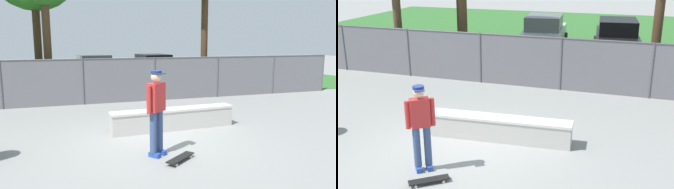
% 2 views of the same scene
% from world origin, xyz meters
% --- Properties ---
extents(ground_plane, '(80.00, 80.00, 0.00)m').
position_xyz_m(ground_plane, '(0.00, 0.00, 0.00)').
color(ground_plane, gray).
extents(grass_strip, '(31.94, 20.00, 0.02)m').
position_xyz_m(grass_strip, '(0.00, 15.64, 0.01)').
color(grass_strip, '#336B2D').
rests_on(grass_strip, ground).
extents(concrete_ledge, '(3.58, 0.69, 0.59)m').
position_xyz_m(concrete_ledge, '(0.74, 0.93, 0.30)').
color(concrete_ledge, '#B7B5AD').
rests_on(concrete_ledge, ground).
extents(skateboarder, '(0.50, 0.43, 1.84)m').
position_xyz_m(skateboarder, '(-0.28, -0.96, 1.03)').
color(skateboarder, '#2647A5').
rests_on(skateboarder, ground).
extents(skateboard, '(0.75, 0.65, 0.09)m').
position_xyz_m(skateboard, '(0.09, -1.43, 0.07)').
color(skateboard, black).
rests_on(skateboard, ground).
extents(chainlink_fence, '(20.01, 0.07, 1.78)m').
position_xyz_m(chainlink_fence, '(0.00, 5.34, 0.97)').
color(chainlink_fence, '#4C4C51').
rests_on(chainlink_fence, ground).
extents(car_silver, '(2.33, 4.36, 1.66)m').
position_xyz_m(car_silver, '(-0.50, 11.37, 0.84)').
color(car_silver, '#B7BABF').
rests_on(car_silver, ground).
extents(car_black, '(2.33, 4.36, 1.66)m').
position_xyz_m(car_black, '(2.88, 11.11, 0.84)').
color(car_black, black).
rests_on(car_black, ground).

